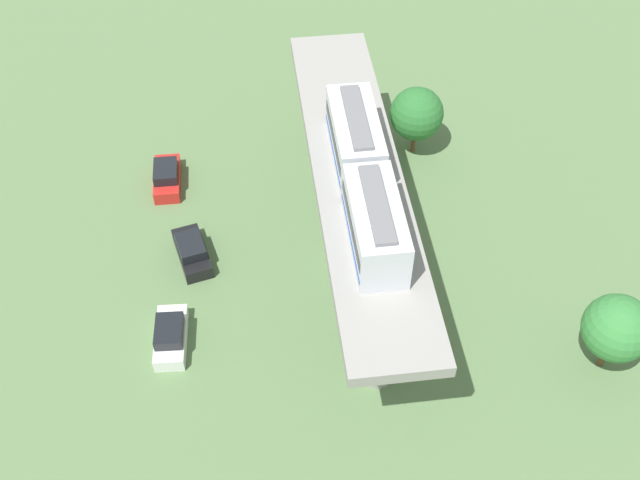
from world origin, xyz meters
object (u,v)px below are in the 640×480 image
object	(u,v)px
parked_car_white	(171,336)
parked_car_black	(192,251)
train	(365,179)
tree_near_viaduct	(617,328)
tree_mid_lot	(417,114)
parked_car_red	(167,177)

from	to	relation	value
parked_car_white	parked_car_black	xyz separation A→B (m)	(-1.35, -6.57, 0.00)
parked_car_black	train	bearing A→B (deg)	148.14
tree_near_viaduct	tree_mid_lot	world-z (taller)	tree_near_viaduct
parked_car_red	parked_car_white	xyz separation A→B (m)	(-0.35, 13.91, 0.00)
train	parked_car_red	xyz separation A→B (m)	(12.24, -10.91, -8.74)
parked_car_red	parked_car_white	bearing A→B (deg)	92.12
tree_mid_lot	parked_car_black	bearing A→B (deg)	27.98
parked_car_red	parked_car_black	distance (m)	7.53
train	parked_car_black	world-z (taller)	train
tree_near_viaduct	tree_mid_lot	distance (m)	21.24
parked_car_white	parked_car_black	bearing A→B (deg)	-98.12
parked_car_black	parked_car_red	bearing A→B (deg)	-90.07
parked_car_black	tree_mid_lot	distance (m)	18.99
parked_car_red	tree_near_viaduct	world-z (taller)	tree_near_viaduct
tree_near_viaduct	parked_car_red	bearing A→B (deg)	-35.88
parked_car_red	tree_mid_lot	world-z (taller)	tree_mid_lot
parked_car_red	tree_mid_lot	size ratio (longest dim) A/B	0.77
tree_mid_lot	parked_car_white	bearing A→B (deg)	40.60
parked_car_black	tree_mid_lot	size ratio (longest dim) A/B	0.82
train	parked_car_white	distance (m)	15.06
parked_car_white	tree_near_viaduct	size ratio (longest dim) A/B	0.77
train	parked_car_black	distance (m)	14.15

